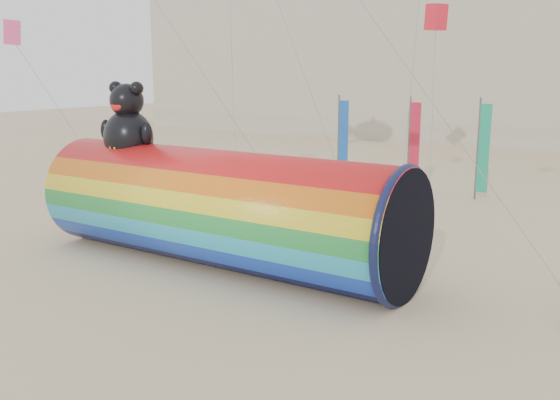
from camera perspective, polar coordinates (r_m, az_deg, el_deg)
The scene contains 4 objects.
ground at distance 20.05m, azimuth -3.60°, elevation -7.30°, with size 160.00×160.00×0.00m, color #CCB58C.
hotel_building at distance 65.48m, azimuth 12.99°, elevation 14.82°, with size 60.40×15.40×20.60m.
windsock_assembly at distance 21.19m, azimuth -5.55°, elevation -0.46°, with size 13.56×4.13×6.25m.
festival_banners at distance 33.96m, azimuth 11.81°, elevation 4.94°, with size 8.14×1.09×5.20m.
Camera 1 is at (11.52, -15.05, 6.56)m, focal length 40.00 mm.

